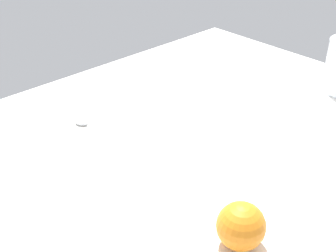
% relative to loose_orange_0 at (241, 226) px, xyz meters
% --- Properties ---
extents(ground_plane, '(1.27, 0.87, 0.03)m').
position_rel_loose_orange_0_xyz_m(ground_plane, '(0.06, 0.24, -0.05)').
color(ground_plane, white).
extents(loose_orange_0, '(0.07, 0.07, 0.07)m').
position_rel_loose_orange_0_xyz_m(loose_orange_0, '(0.00, 0.00, 0.00)').
color(loose_orange_0, orange).
rests_on(loose_orange_0, ground_plane).
extents(spoon, '(0.04, 0.15, 0.01)m').
position_rel_loose_orange_0_xyz_m(spoon, '(0.02, 0.49, -0.03)').
color(spoon, silver).
rests_on(spoon, ground_plane).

